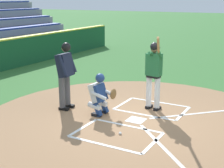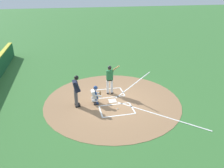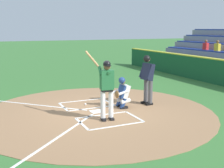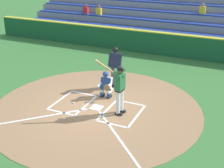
% 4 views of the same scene
% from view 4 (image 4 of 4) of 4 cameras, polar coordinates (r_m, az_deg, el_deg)
% --- Properties ---
extents(ground_plane, '(120.00, 120.00, 0.00)m').
position_cam_4_polar(ground_plane, '(12.00, -2.84, -4.36)').
color(ground_plane, '#387033').
extents(dirt_circle, '(8.00, 8.00, 0.01)m').
position_cam_4_polar(dirt_circle, '(12.00, -2.84, -4.33)').
color(dirt_circle, '#99704C').
rests_on(dirt_circle, ground).
extents(home_plate_and_chalk, '(7.93, 4.91, 0.01)m').
position_cam_4_polar(home_plate_and_chalk, '(11.31, -4.88, -6.16)').
color(home_plate_and_chalk, white).
rests_on(home_plate_and_chalk, dirt_circle).
extents(batter, '(0.99, 0.63, 2.13)m').
position_cam_4_polar(batter, '(11.11, 1.38, -0.41)').
color(batter, white).
rests_on(batter, ground).
extents(catcher, '(0.59, 0.61, 1.13)m').
position_cam_4_polar(catcher, '(12.60, -1.09, 0.03)').
color(catcher, black).
rests_on(catcher, ground).
extents(plate_umpire, '(0.60, 0.44, 1.86)m').
position_cam_4_polar(plate_umpire, '(13.34, 0.66, 3.63)').
color(plate_umpire, '#4C4C51').
rests_on(plate_umpire, ground).
extents(baseball, '(0.07, 0.07, 0.07)m').
position_cam_4_polar(baseball, '(12.37, -7.08, -3.44)').
color(baseball, white).
rests_on(baseball, ground).
extents(backstop_wall, '(22.00, 0.36, 1.31)m').
position_cam_4_polar(backstop_wall, '(18.30, 7.91, 7.47)').
color(backstop_wall, '#19512D').
rests_on(backstop_wall, ground).
extents(bleacher_stand, '(20.00, 5.10, 3.45)m').
position_cam_4_polar(bleacher_stand, '(21.82, 10.97, 10.77)').
color(bleacher_stand, gray).
rests_on(bleacher_stand, ground).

